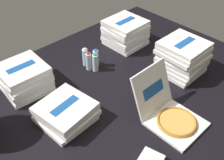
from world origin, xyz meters
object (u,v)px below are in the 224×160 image
(open_pizza_box, at_px, (169,113))
(water_bottle_3, at_px, (89,61))
(pizza_stack_center_near, at_px, (125,33))
(water_bottle_1, at_px, (96,58))
(pizza_stack_left_near, at_px, (66,112))
(pizza_stack_right_mid, at_px, (182,57))
(pizza_stack_right_far, at_px, (24,78))
(water_bottle_0, at_px, (95,63))
(water_bottle_2, at_px, (85,57))

(open_pizza_box, bearing_deg, water_bottle_3, 91.84)
(open_pizza_box, relative_size, pizza_stack_center_near, 1.32)
(pizza_stack_center_near, height_order, water_bottle_1, pizza_stack_center_near)
(pizza_stack_left_near, relative_size, pizza_stack_right_mid, 1.06)
(water_bottle_1, height_order, water_bottle_3, same)
(pizza_stack_center_near, bearing_deg, water_bottle_1, -169.25)
(pizza_stack_right_far, bearing_deg, water_bottle_1, -14.40)
(open_pizza_box, bearing_deg, water_bottle_0, 89.91)
(water_bottle_3, bearing_deg, pizza_stack_right_far, 164.64)
(water_bottle_0, bearing_deg, pizza_stack_left_near, -150.82)
(pizza_stack_left_near, height_order, water_bottle_0, water_bottle_0)
(pizza_stack_center_near, bearing_deg, water_bottle_0, -165.32)
(water_bottle_0, xyz_separation_m, water_bottle_1, (0.05, 0.05, 0.00))
(pizza_stack_center_near, bearing_deg, pizza_stack_right_mid, -87.85)
(pizza_stack_left_near, distance_m, pizza_stack_right_far, 0.58)
(water_bottle_3, bearing_deg, water_bottle_0, -62.65)
(water_bottle_0, distance_m, water_bottle_1, 0.08)
(pizza_stack_left_near, height_order, pizza_stack_right_far, pizza_stack_right_far)
(pizza_stack_right_far, relative_size, water_bottle_1, 2.15)
(water_bottle_0, bearing_deg, water_bottle_1, 44.25)
(pizza_stack_right_mid, relative_size, water_bottle_1, 2.13)
(water_bottle_0, bearing_deg, pizza_stack_center_near, 14.68)
(pizza_stack_center_near, relative_size, water_bottle_2, 2.09)
(pizza_stack_left_near, distance_m, water_bottle_2, 0.77)
(water_bottle_3, bearing_deg, water_bottle_1, -7.29)
(pizza_stack_right_far, xyz_separation_m, water_bottle_0, (0.65, -0.23, -0.03))
(water_bottle_1, bearing_deg, pizza_stack_right_far, 165.60)
(pizza_stack_center_near, distance_m, water_bottle_1, 0.55)
(open_pizza_box, xyz_separation_m, water_bottle_0, (0.00, 0.92, 0.02))
(pizza_stack_right_far, relative_size, water_bottle_3, 2.15)
(water_bottle_0, bearing_deg, pizza_stack_right_mid, -44.05)
(open_pizza_box, distance_m, water_bottle_3, 0.99)
(water_bottle_2, bearing_deg, pizza_stack_center_near, 0.85)
(water_bottle_2, bearing_deg, water_bottle_3, -105.87)
(open_pizza_box, xyz_separation_m, pizza_stack_center_near, (0.59, 1.08, 0.07))
(water_bottle_1, bearing_deg, pizza_stack_left_near, -149.36)
(pizza_stack_left_near, bearing_deg, water_bottle_1, 30.64)
(pizza_stack_center_near, distance_m, water_bottle_2, 0.60)
(open_pizza_box, bearing_deg, pizza_stack_center_near, 61.26)
(pizza_stack_right_mid, relative_size, water_bottle_3, 2.13)
(water_bottle_2, bearing_deg, water_bottle_0, -86.12)
(pizza_stack_right_mid, bearing_deg, water_bottle_0, 135.95)
(water_bottle_2, bearing_deg, open_pizza_box, -89.54)
(pizza_stack_center_near, height_order, water_bottle_0, pizza_stack_center_near)
(pizza_stack_right_mid, height_order, water_bottle_1, pizza_stack_right_mid)
(pizza_stack_right_far, distance_m, pizza_stack_right_mid, 1.52)
(water_bottle_0, relative_size, water_bottle_2, 1.00)
(pizza_stack_center_near, distance_m, pizza_stack_right_far, 1.25)
(pizza_stack_right_mid, height_order, water_bottle_0, pizza_stack_right_mid)
(water_bottle_2, xyz_separation_m, water_bottle_3, (-0.02, -0.08, 0.00))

